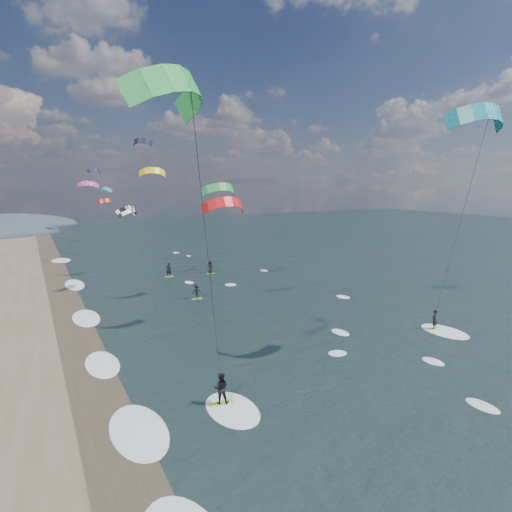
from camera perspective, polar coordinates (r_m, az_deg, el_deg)
name	(u,v)px	position (r m, az deg, el deg)	size (l,w,h in m)	color
ground	(390,434)	(23.40, 17.48, -21.66)	(260.00, 260.00, 0.00)	black
wet_sand_strip	(99,401)	(26.68, -20.16, -17.65)	(3.00, 240.00, 0.00)	#382D23
kitesurfer_near_a	(478,168)	(31.53, 27.49, 10.37)	(7.69, 8.48, 17.12)	#9DD926
kitesurfer_near_b	(205,215)	(17.02, -6.76, 5.44)	(7.05, 9.28, 16.21)	#9DD926
far_kitesurfers	(195,276)	(51.83, -8.16, -2.72)	(7.08, 12.42, 1.81)	#9DD926
bg_kite_field	(130,182)	(65.79, -16.41, 9.39)	(11.68, 75.24, 10.68)	yellow
shoreline_surf	(107,365)	(31.09, -19.20, -13.53)	(2.40, 79.40, 0.11)	white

